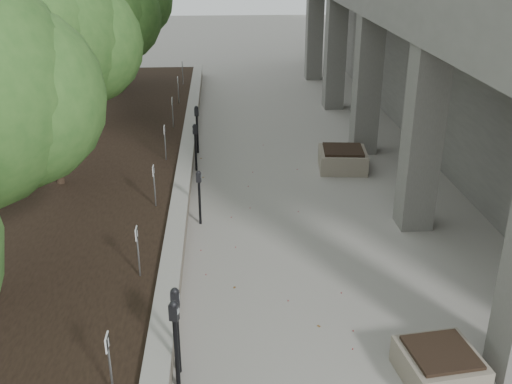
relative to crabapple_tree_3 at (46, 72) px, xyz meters
name	(u,v)px	position (x,y,z in m)	size (l,w,h in m)	color
retaining_wall	(185,171)	(2.97, 1.00, -2.87)	(0.39, 26.00, 0.50)	gray
planting_bed	(44,176)	(-0.70, 1.00, -2.92)	(7.00, 26.00, 0.40)	black
crabapple_tree_3	(46,72)	(0.00, 0.00, 0.00)	(4.60, 4.00, 5.44)	#315F24
crabapple_tree_4	(89,38)	(0.00, 5.00, 0.00)	(4.60, 4.00, 5.44)	#315F24
crabapple_tree_5	(115,18)	(0.00, 10.00, 0.00)	(4.60, 4.00, 5.44)	#315F24
parking_sign_2	(110,366)	(2.45, -7.50, -2.24)	(0.04, 0.22, 0.96)	black
parking_sign_3	(138,252)	(2.45, -4.50, -2.24)	(0.04, 0.22, 0.96)	black
parking_sign_4	(154,186)	(2.45, -1.50, -2.24)	(0.04, 0.22, 0.96)	black
parking_sign_5	(165,143)	(2.45, 1.50, -2.24)	(0.04, 0.22, 0.96)	black
parking_sign_6	(173,113)	(2.45, 4.50, -2.24)	(0.04, 0.22, 0.96)	black
parking_sign_7	(178,90)	(2.45, 7.50, -2.24)	(0.04, 0.22, 0.96)	black
parking_sign_8	(183,72)	(2.45, 10.50, -2.24)	(0.04, 0.22, 0.96)	black
parking_meter_1	(176,345)	(3.26, -6.95, -2.39)	(0.14, 0.10, 1.47)	black
parking_meter_2	(177,331)	(3.25, -6.61, -2.39)	(0.14, 0.10, 1.46)	black
parking_meter_3	(199,198)	(3.44, -1.65, -2.48)	(0.13, 0.09, 1.28)	black
parking_meter_4	(196,148)	(3.25, 1.68, -2.45)	(0.13, 0.09, 1.34)	black
parking_meter_5	(197,130)	(3.25, 3.16, -2.40)	(0.14, 0.10, 1.44)	black
planter_front	(440,365)	(7.04, -7.00, -2.87)	(1.07, 1.07, 0.50)	gray
planter_back	(343,159)	(7.31, 1.56, -2.82)	(1.28, 1.28, 0.60)	gray
berry_scatter	(260,250)	(4.70, -3.00, -3.11)	(3.30, 14.10, 0.02)	maroon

